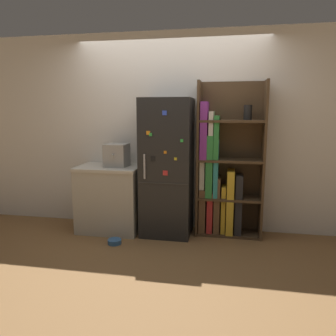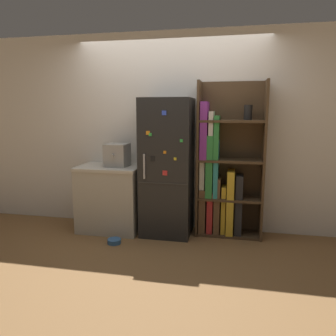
{
  "view_description": "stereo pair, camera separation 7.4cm",
  "coord_description": "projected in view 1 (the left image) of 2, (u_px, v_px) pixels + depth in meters",
  "views": [
    {
      "loc": [
        0.78,
        -3.86,
        1.59
      ],
      "look_at": [
        0.02,
        0.15,
        0.87
      ],
      "focal_mm": 35.0,
      "sensor_mm": 36.0,
      "label": 1
    },
    {
      "loc": [
        0.85,
        -3.85,
        1.59
      ],
      "look_at": [
        0.02,
        0.15,
        0.87
      ],
      "focal_mm": 35.0,
      "sensor_mm": 36.0,
      "label": 2
    }
  ],
  "objects": [
    {
      "name": "wall_back",
      "position": [
        171.0,
        132.0,
        4.39
      ],
      "size": [
        8.0,
        0.05,
        2.6
      ],
      "color": "white",
      "rests_on": "ground_plane"
    },
    {
      "name": "bookshelf",
      "position": [
        222.0,
        173.0,
        4.18
      ],
      "size": [
        0.83,
        0.35,
        1.95
      ],
      "color": "#4C3823",
      "rests_on": "ground_plane"
    },
    {
      "name": "refrigerator",
      "position": [
        167.0,
        168.0,
        4.17
      ],
      "size": [
        0.63,
        0.58,
        1.74
      ],
      "color": "black",
      "rests_on": "ground_plane"
    },
    {
      "name": "kitchen_counter",
      "position": [
        111.0,
        198.0,
        4.37
      ],
      "size": [
        0.82,
        0.61,
        0.87
      ],
      "color": "#BCB7A8",
      "rests_on": "ground_plane"
    },
    {
      "name": "espresso_machine",
      "position": [
        117.0,
        155.0,
        4.27
      ],
      "size": [
        0.28,
        0.36,
        0.29
      ],
      "color": "#A5A39E",
      "rests_on": "kitchen_counter"
    },
    {
      "name": "pet_bowl",
      "position": [
        115.0,
        241.0,
        3.95
      ],
      "size": [
        0.17,
        0.17,
        0.06
      ],
      "color": "#3366A5",
      "rests_on": "ground_plane"
    },
    {
      "name": "ground_plane",
      "position": [
        165.0,
        237.0,
        4.15
      ],
      "size": [
        16.0,
        16.0,
        0.0
      ],
      "primitive_type": "plane",
      "color": "olive"
    }
  ]
}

